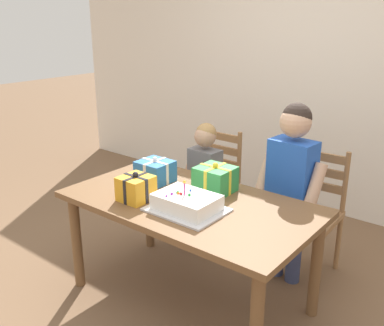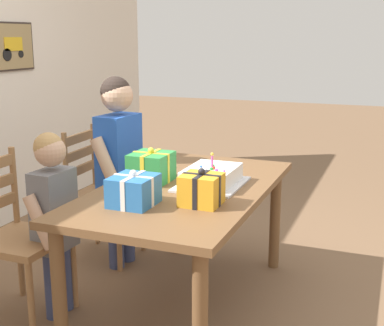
% 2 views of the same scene
% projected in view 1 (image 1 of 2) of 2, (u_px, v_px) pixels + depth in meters
% --- Properties ---
extents(ground_plane, '(20.00, 20.00, 0.00)m').
position_uv_depth(ground_plane, '(190.00, 298.00, 2.98)').
color(ground_plane, brown).
extents(back_wall, '(6.40, 0.11, 2.60)m').
position_uv_depth(back_wall, '(324.00, 75.00, 4.01)').
color(back_wall, silver).
rests_on(back_wall, ground).
extents(dining_table, '(1.58, 0.88, 0.72)m').
position_uv_depth(dining_table, '(190.00, 214.00, 2.78)').
color(dining_table, brown).
rests_on(dining_table, ground).
extents(birthday_cake, '(0.44, 0.34, 0.19)m').
position_uv_depth(birthday_cake, '(187.00, 203.00, 2.59)').
color(birthday_cake, silver).
rests_on(birthday_cake, dining_table).
extents(gift_box_red_large, '(0.19, 0.20, 0.19)m').
position_uv_depth(gift_box_red_large, '(136.00, 188.00, 2.74)').
color(gift_box_red_large, gold).
rests_on(gift_box_red_large, dining_table).
extents(gift_box_beside_cake, '(0.24, 0.22, 0.20)m').
position_uv_depth(gift_box_beside_cake, '(215.00, 179.00, 2.87)').
color(gift_box_beside_cake, '#2D8E42').
rests_on(gift_box_beside_cake, dining_table).
extents(gift_box_corner_small, '(0.23, 0.21, 0.18)m').
position_uv_depth(gift_box_corner_small, '(155.00, 171.00, 3.04)').
color(gift_box_corner_small, '#286BB7').
rests_on(gift_box_corner_small, dining_table).
extents(chair_left, '(0.42, 0.42, 0.92)m').
position_uv_depth(chair_left, '(210.00, 184.00, 3.70)').
color(chair_left, '#996B42').
rests_on(chair_left, ground).
extents(chair_right, '(0.44, 0.44, 0.92)m').
position_uv_depth(chair_right, '(309.00, 212.00, 3.18)').
color(chair_right, '#996B42').
rests_on(chair_right, ground).
extents(child_older, '(0.48, 0.28, 1.29)m').
position_uv_depth(child_older, '(291.00, 177.00, 2.97)').
color(child_older, '#38426B').
rests_on(child_older, ground).
extents(child_younger, '(0.38, 0.22, 1.04)m').
position_uv_depth(child_younger, '(205.00, 174.00, 3.45)').
color(child_younger, '#38426B').
rests_on(child_younger, ground).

